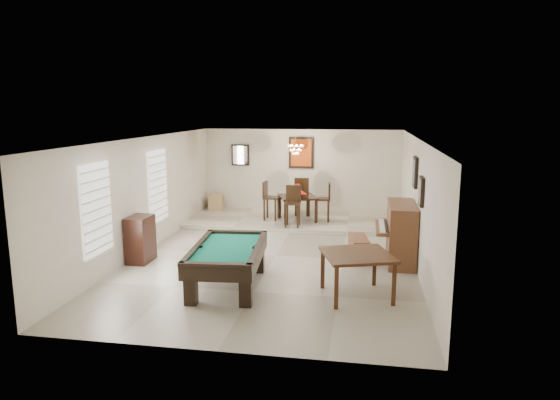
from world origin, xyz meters
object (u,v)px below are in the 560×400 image
(square_table, at_px, (357,275))
(apothecary_chest, at_px, (140,239))
(piano_bench, at_px, (359,248))
(dining_chair_south, at_px, (293,206))
(chandelier, at_px, (296,146))
(dining_chair_east, at_px, (323,202))
(flower_vase, at_px, (298,188))
(dining_table, at_px, (297,206))
(dining_chair_north, at_px, (302,196))
(corner_bench, at_px, (216,202))
(upright_piano, at_px, (394,233))
(dining_chair_west, at_px, (271,201))
(pool_table, at_px, (228,267))

(square_table, distance_m, apothecary_chest, 4.75)
(piano_bench, xyz_separation_m, apothecary_chest, (-4.59, -0.92, 0.25))
(dining_chair_south, bearing_deg, square_table, -68.96)
(chandelier, bearing_deg, dining_chair_east, -6.18)
(flower_vase, bearing_deg, dining_chair_east, 3.52)
(dining_chair_south, relative_size, dining_chair_east, 1.02)
(square_table, distance_m, dining_chair_east, 5.38)
(dining_table, height_order, dining_chair_north, dining_chair_north)
(chandelier, bearing_deg, flower_vase, -58.32)
(dining_table, bearing_deg, piano_bench, -60.25)
(dining_table, relative_size, flower_vase, 4.06)
(piano_bench, height_order, flower_vase, flower_vase)
(dining_table, height_order, corner_bench, dining_table)
(upright_piano, bearing_deg, piano_bench, 178.39)
(dining_table, relative_size, dining_chair_south, 0.90)
(upright_piano, relative_size, dining_chair_east, 1.42)
(apothecary_chest, distance_m, dining_table, 4.89)
(upright_piano, distance_m, chandelier, 4.39)
(piano_bench, distance_m, dining_chair_west, 3.94)
(chandelier, bearing_deg, dining_chair_north, 79.50)
(pool_table, relative_size, dining_chair_east, 2.07)
(square_table, xyz_separation_m, chandelier, (-1.82, 5.36, 1.81))
(dining_table, distance_m, dining_chair_south, 0.78)
(piano_bench, height_order, dining_chair_south, dining_chair_south)
(pool_table, xyz_separation_m, corner_bench, (-2.11, 6.21, -0.02))
(square_table, relative_size, flower_vase, 4.66)
(piano_bench, relative_size, flower_vase, 3.72)
(flower_vase, distance_m, dining_chair_west, 0.84)
(upright_piano, relative_size, piano_bench, 1.69)
(square_table, xyz_separation_m, dining_chair_west, (-2.48, 5.20, 0.28))
(dining_chair_east, bearing_deg, corner_bench, -111.85)
(dining_chair_south, relative_size, dining_chair_west, 1.00)
(dining_table, bearing_deg, dining_chair_north, 87.47)
(upright_piano, relative_size, corner_bench, 2.99)
(dining_table, distance_m, dining_chair_north, 0.74)
(upright_piano, xyz_separation_m, dining_chair_north, (-2.44, 3.81, 0.05))
(dining_chair_north, distance_m, dining_chair_east, 0.96)
(apothecary_chest, distance_m, flower_vase, 4.92)
(dining_chair_south, distance_m, dining_chair_east, 1.09)
(dining_chair_east, xyz_separation_m, corner_bench, (-3.40, 1.03, -0.31))
(flower_vase, relative_size, dining_chair_south, 0.22)
(dining_table, height_order, flower_vase, flower_vase)
(pool_table, distance_m, chandelier, 5.60)
(flower_vase, relative_size, chandelier, 0.40)
(piano_bench, height_order, dining_chair_north, dining_chair_north)
(square_table, xyz_separation_m, dining_chair_south, (-1.77, 4.46, 0.28))
(flower_vase, height_order, dining_chair_south, dining_chair_south)
(apothecary_chest, height_order, dining_chair_east, dining_chair_east)
(dining_chair_south, height_order, dining_chair_north, dining_chair_north)
(apothecary_chest, distance_m, corner_bench, 5.06)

